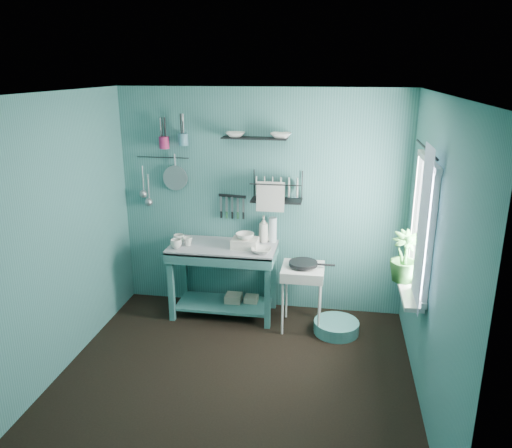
% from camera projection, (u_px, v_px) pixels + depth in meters
% --- Properties ---
extents(floor, '(3.20, 3.20, 0.00)m').
position_uv_depth(floor, '(235.00, 377.00, 4.54)').
color(floor, black).
rests_on(floor, ground).
extents(ceiling, '(3.20, 3.20, 0.00)m').
position_uv_depth(ceiling, '(231.00, 94.00, 3.79)').
color(ceiling, silver).
rests_on(ceiling, ground).
extents(wall_back, '(3.20, 0.00, 3.20)m').
position_uv_depth(wall_back, '(261.00, 202.00, 5.57)').
color(wall_back, '#356D6B').
rests_on(wall_back, ground).
extents(wall_front, '(3.20, 0.00, 3.20)m').
position_uv_depth(wall_front, '(177.00, 341.00, 2.75)').
color(wall_front, '#356D6B').
rests_on(wall_front, ground).
extents(wall_left, '(0.00, 3.00, 3.00)m').
position_uv_depth(wall_left, '(57.00, 238.00, 4.41)').
color(wall_left, '#356D6B').
rests_on(wall_left, ground).
extents(wall_right, '(0.00, 3.00, 3.00)m').
position_uv_depth(wall_right, '(433.00, 260.00, 3.91)').
color(wall_right, '#356D6B').
rests_on(wall_right, ground).
extents(work_counter, '(1.26, 0.81, 0.83)m').
position_uv_depth(work_counter, '(224.00, 280.00, 5.59)').
color(work_counter, '#336B69').
rests_on(work_counter, floor).
extents(mug_left, '(0.12, 0.12, 0.10)m').
position_uv_depth(mug_left, '(176.00, 244.00, 5.37)').
color(mug_left, silver).
rests_on(mug_left, work_counter).
extents(mug_mid, '(0.14, 0.14, 0.09)m').
position_uv_depth(mug_mid, '(188.00, 241.00, 5.45)').
color(mug_mid, silver).
rests_on(mug_mid, work_counter).
extents(mug_right, '(0.17, 0.17, 0.10)m').
position_uv_depth(mug_right, '(179.00, 239.00, 5.53)').
color(mug_right, silver).
rests_on(mug_right, work_counter).
extents(wash_tub, '(0.28, 0.22, 0.10)m').
position_uv_depth(wash_tub, '(245.00, 243.00, 5.39)').
color(wash_tub, beige).
rests_on(wash_tub, work_counter).
extents(tub_bowl, '(0.20, 0.19, 0.06)m').
position_uv_depth(tub_bowl, '(245.00, 236.00, 5.37)').
color(tub_bowl, silver).
rests_on(tub_bowl, wash_tub).
extents(soap_bottle, '(0.11, 0.12, 0.30)m').
position_uv_depth(soap_bottle, '(264.00, 229.00, 5.54)').
color(soap_bottle, beige).
rests_on(soap_bottle, work_counter).
extents(water_bottle, '(0.09, 0.09, 0.28)m').
position_uv_depth(water_bottle, '(273.00, 230.00, 5.55)').
color(water_bottle, silver).
rests_on(water_bottle, work_counter).
extents(counter_bowl, '(0.22, 0.22, 0.05)m').
position_uv_depth(counter_bowl, '(261.00, 250.00, 5.24)').
color(counter_bowl, silver).
rests_on(counter_bowl, work_counter).
extents(hotplate_stand, '(0.45, 0.45, 0.70)m').
position_uv_depth(hotplate_stand, '(302.00, 297.00, 5.32)').
color(hotplate_stand, silver).
rests_on(hotplate_stand, floor).
extents(frying_pan, '(0.30, 0.30, 0.03)m').
position_uv_depth(frying_pan, '(303.00, 263.00, 5.20)').
color(frying_pan, black).
rests_on(frying_pan, hotplate_stand).
extents(knife_strip, '(0.32, 0.07, 0.03)m').
position_uv_depth(knife_strip, '(232.00, 196.00, 5.58)').
color(knife_strip, black).
rests_on(knife_strip, wall_back).
extents(dish_rack, '(0.56, 0.26, 0.32)m').
position_uv_depth(dish_rack, '(277.00, 187.00, 5.36)').
color(dish_rack, black).
rests_on(dish_rack, wall_back).
extents(upper_shelf, '(0.70, 0.20, 0.02)m').
position_uv_depth(upper_shelf, '(255.00, 138.00, 5.27)').
color(upper_shelf, black).
rests_on(upper_shelf, wall_back).
extents(shelf_bowl_left, '(0.23, 0.23, 0.05)m').
position_uv_depth(shelf_bowl_left, '(235.00, 127.00, 5.27)').
color(shelf_bowl_left, silver).
rests_on(shelf_bowl_left, upper_shelf).
extents(shelf_bowl_right, '(0.23, 0.23, 0.05)m').
position_uv_depth(shelf_bowl_right, '(281.00, 126.00, 5.19)').
color(shelf_bowl_right, silver).
rests_on(shelf_bowl_right, upper_shelf).
extents(utensil_cup_magenta, '(0.11, 0.11, 0.13)m').
position_uv_depth(utensil_cup_magenta, '(164.00, 143.00, 5.47)').
color(utensil_cup_magenta, '#981C4C').
rests_on(utensil_cup_magenta, wall_back).
extents(utensil_cup_teal, '(0.11, 0.11, 0.13)m').
position_uv_depth(utensil_cup_teal, '(183.00, 139.00, 5.42)').
color(utensil_cup_teal, '#3D6F7F').
rests_on(utensil_cup_teal, wall_back).
extents(colander, '(0.28, 0.03, 0.28)m').
position_uv_depth(colander, '(175.00, 178.00, 5.60)').
color(colander, '#95979D').
rests_on(colander, wall_back).
extents(ladle_outer, '(0.01, 0.01, 0.30)m').
position_uv_depth(ladle_outer, '(143.00, 179.00, 5.68)').
color(ladle_outer, '#95979D').
rests_on(ladle_outer, wall_back).
extents(ladle_inner, '(0.01, 0.01, 0.30)m').
position_uv_depth(ladle_inner, '(149.00, 187.00, 5.70)').
color(ladle_inner, '#95979D').
rests_on(ladle_inner, wall_back).
extents(hook_rail, '(0.60, 0.01, 0.01)m').
position_uv_depth(hook_rail, '(163.00, 157.00, 5.58)').
color(hook_rail, black).
rests_on(hook_rail, wall_back).
extents(window_glass, '(0.00, 1.10, 1.10)m').
position_uv_depth(window_glass, '(424.00, 224.00, 4.29)').
color(window_glass, white).
rests_on(window_glass, wall_right).
extents(windowsill, '(0.16, 0.95, 0.04)m').
position_uv_depth(windowsill, '(408.00, 286.00, 4.48)').
color(windowsill, silver).
rests_on(windowsill, wall_right).
extents(curtain, '(0.00, 1.35, 1.35)m').
position_uv_depth(curtain, '(422.00, 229.00, 4.00)').
color(curtain, white).
rests_on(curtain, wall_right).
extents(curtain_rod, '(0.02, 1.05, 0.02)m').
position_uv_depth(curtain_rod, '(426.00, 149.00, 4.10)').
color(curtain_rod, black).
rests_on(curtain_rod, wall_right).
extents(potted_plant, '(0.33, 0.33, 0.47)m').
position_uv_depth(potted_plant, '(404.00, 257.00, 4.48)').
color(potted_plant, '#286428').
rests_on(potted_plant, windowsill).
extents(storage_tin_large, '(0.18, 0.18, 0.22)m').
position_uv_depth(storage_tin_large, '(234.00, 303.00, 5.71)').
color(storage_tin_large, gray).
rests_on(storage_tin_large, floor).
extents(storage_tin_small, '(0.15, 0.15, 0.20)m').
position_uv_depth(storage_tin_small, '(251.00, 304.00, 5.71)').
color(storage_tin_small, gray).
rests_on(storage_tin_small, floor).
extents(floor_basin, '(0.48, 0.48, 0.13)m').
position_uv_depth(floor_basin, '(336.00, 327.00, 5.28)').
color(floor_basin, teal).
rests_on(floor_basin, floor).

